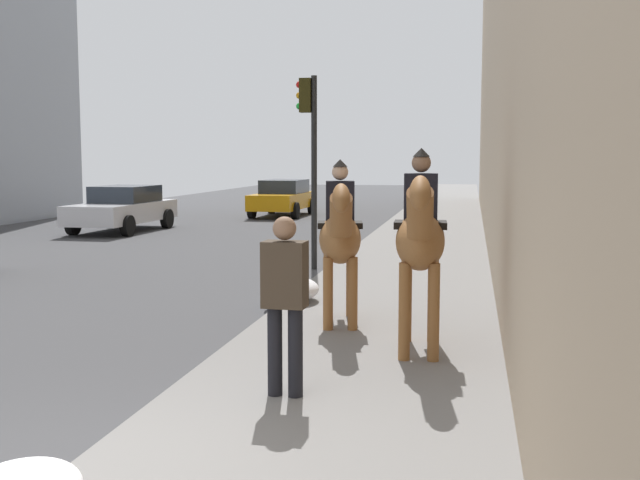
# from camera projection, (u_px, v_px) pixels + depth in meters

# --- Properties ---
(mounted_horse_near) EXTENTS (2.14, 0.82, 2.21)m
(mounted_horse_near) POSITION_uv_depth(u_px,v_px,m) (340.00, 235.00, 10.53)
(mounted_horse_near) COLOR brown
(mounted_horse_near) RESTS_ON sidewalk_slab
(mounted_horse_far) EXTENTS (2.15, 0.64, 2.35)m
(mounted_horse_far) POSITION_uv_depth(u_px,v_px,m) (420.00, 238.00, 8.97)
(mounted_horse_far) COLOR brown
(mounted_horse_far) RESTS_ON sidewalk_slab
(pedestrian_greeting) EXTENTS (0.28, 0.41, 1.70)m
(pedestrian_greeting) POSITION_uv_depth(u_px,v_px,m) (285.00, 294.00, 7.35)
(pedestrian_greeting) COLOR black
(pedestrian_greeting) RESTS_ON sidewalk_slab
(car_near_lane) EXTENTS (4.60, 2.15, 1.44)m
(car_near_lane) POSITION_uv_depth(u_px,v_px,m) (123.00, 208.00, 24.96)
(car_near_lane) COLOR silver
(car_near_lane) RESTS_ON ground
(car_mid_lane) EXTENTS (4.51, 2.02, 1.44)m
(car_mid_lane) POSITION_uv_depth(u_px,v_px,m) (283.00, 197.00, 31.40)
(car_mid_lane) COLOR orange
(car_mid_lane) RESTS_ON ground
(traffic_light_near_curb) EXTENTS (0.20, 0.44, 4.02)m
(traffic_light_near_curb) POSITION_uv_depth(u_px,v_px,m) (310.00, 141.00, 16.37)
(traffic_light_near_curb) COLOR black
(traffic_light_near_curb) RESTS_ON ground
(snow_pile_far) EXTENTS (1.08, 0.83, 0.37)m
(snow_pile_far) POSITION_uv_depth(u_px,v_px,m) (292.00, 289.00, 12.30)
(snow_pile_far) COLOR white
(snow_pile_far) RESTS_ON sidewalk_slab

